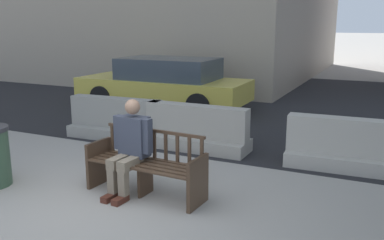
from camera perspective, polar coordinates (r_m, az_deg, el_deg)
name	(u,v)px	position (r m, az deg, el deg)	size (l,w,h in m)	color
ground_plane	(84,216)	(5.57, -14.24, -12.28)	(200.00, 200.00, 0.00)	gray
street_asphalt	(271,101)	(13.17, 10.47, 2.51)	(120.00, 12.00, 0.01)	black
street_bench	(146,167)	(5.94, -6.13, -6.21)	(1.72, 0.63, 0.88)	#473323
seated_person	(130,145)	(5.93, -8.25, -3.33)	(0.59, 0.74, 1.31)	#383D4C
jersey_barrier_centre	(196,131)	(8.00, 0.58, -1.52)	(2.00, 0.69, 0.84)	#9E998E
jersey_barrier_left	(116,122)	(8.89, -10.07, -0.25)	(2.03, 0.78, 0.84)	gray
jersey_barrier_right	(350,149)	(7.35, 20.30, -3.64)	(2.03, 0.77, 0.84)	#ADA89E
car_taxi_near	(165,83)	(11.84, -3.65, 4.98)	(4.73, 1.95, 1.39)	#DBC64C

